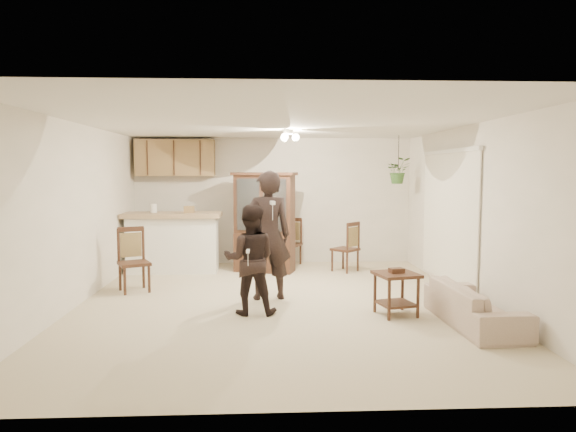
{
  "coord_description": "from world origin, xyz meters",
  "views": [
    {
      "loc": [
        -0.2,
        -7.02,
        1.84
      ],
      "look_at": [
        0.16,
        0.4,
        1.19
      ],
      "focal_mm": 32.0,
      "sensor_mm": 36.0,
      "label": 1
    }
  ],
  "objects_px": {
    "sofa": "(474,295)",
    "child": "(250,262)",
    "chair_bar": "(134,274)",
    "adult": "(268,237)",
    "chair_hutch_right": "(345,257)",
    "chair_hutch_left": "(290,252)",
    "china_hutch": "(264,223)",
    "side_table": "(396,293)"
  },
  "relations": [
    {
      "from": "sofa",
      "to": "child",
      "type": "xyz_separation_m",
      "value": [
        -2.69,
        0.62,
        0.31
      ]
    },
    {
      "from": "sofa",
      "to": "chair_bar",
      "type": "distance_m",
      "value": 4.9
    },
    {
      "from": "sofa",
      "to": "adult",
      "type": "relative_size",
      "value": 1.04
    },
    {
      "from": "sofa",
      "to": "chair_bar",
      "type": "bearing_deg",
      "value": 64.57
    },
    {
      "from": "chair_hutch_right",
      "to": "sofa",
      "type": "bearing_deg",
      "value": 62.08
    },
    {
      "from": "adult",
      "to": "child",
      "type": "height_order",
      "value": "adult"
    },
    {
      "from": "child",
      "to": "chair_hutch_left",
      "type": "relative_size",
      "value": 1.46
    },
    {
      "from": "child",
      "to": "chair_bar",
      "type": "distance_m",
      "value": 2.27
    },
    {
      "from": "china_hutch",
      "to": "chair_hutch_right",
      "type": "xyz_separation_m",
      "value": [
        1.48,
        -0.06,
        -0.64
      ]
    },
    {
      "from": "adult",
      "to": "china_hutch",
      "type": "bearing_deg",
      "value": -97.47
    },
    {
      "from": "child",
      "to": "side_table",
      "type": "bearing_deg",
      "value": 178.09
    },
    {
      "from": "chair_hutch_left",
      "to": "adult",
      "type": "bearing_deg",
      "value": -75.03
    },
    {
      "from": "adult",
      "to": "sofa",
      "type": "bearing_deg",
      "value": 141.94
    },
    {
      "from": "sofa",
      "to": "adult",
      "type": "bearing_deg",
      "value": 58.4
    },
    {
      "from": "child",
      "to": "china_hutch",
      "type": "xyz_separation_m",
      "value": [
        0.19,
        2.82,
        0.22
      ]
    },
    {
      "from": "china_hutch",
      "to": "chair_hutch_left",
      "type": "height_order",
      "value": "china_hutch"
    },
    {
      "from": "sofa",
      "to": "adult",
      "type": "height_order",
      "value": "adult"
    },
    {
      "from": "adult",
      "to": "child",
      "type": "distance_m",
      "value": 0.84
    },
    {
      "from": "chair_bar",
      "to": "chair_hutch_right",
      "type": "distance_m",
      "value": 3.77
    },
    {
      "from": "adult",
      "to": "chair_hutch_right",
      "type": "bearing_deg",
      "value": -134.55
    },
    {
      "from": "adult",
      "to": "chair_hutch_left",
      "type": "distance_m",
      "value": 2.77
    },
    {
      "from": "child",
      "to": "chair_bar",
      "type": "xyz_separation_m",
      "value": [
        -1.81,
        1.32,
        -0.4
      ]
    },
    {
      "from": "chair_bar",
      "to": "sofa",
      "type": "bearing_deg",
      "value": -49.3
    },
    {
      "from": "child",
      "to": "chair_hutch_right",
      "type": "xyz_separation_m",
      "value": [
        1.68,
        2.76,
        -0.42
      ]
    },
    {
      "from": "china_hutch",
      "to": "chair_bar",
      "type": "relative_size",
      "value": 1.86
    },
    {
      "from": "adult",
      "to": "chair_bar",
      "type": "height_order",
      "value": "adult"
    },
    {
      "from": "child",
      "to": "chair_hutch_left",
      "type": "height_order",
      "value": "child"
    },
    {
      "from": "china_hutch",
      "to": "adult",
      "type": "bearing_deg",
      "value": -71.78
    },
    {
      "from": "side_table",
      "to": "adult",
      "type": "bearing_deg",
      "value": 150.44
    },
    {
      "from": "sofa",
      "to": "chair_hutch_left",
      "type": "bearing_deg",
      "value": 24.27
    },
    {
      "from": "adult",
      "to": "chair_hutch_left",
      "type": "relative_size",
      "value": 1.95
    },
    {
      "from": "adult",
      "to": "china_hutch",
      "type": "distance_m",
      "value": 2.05
    },
    {
      "from": "adult",
      "to": "side_table",
      "type": "height_order",
      "value": "adult"
    },
    {
      "from": "side_table",
      "to": "chair_hutch_left",
      "type": "bearing_deg",
      "value": 108.27
    },
    {
      "from": "sofa",
      "to": "side_table",
      "type": "height_order",
      "value": "sofa"
    },
    {
      "from": "china_hutch",
      "to": "side_table",
      "type": "height_order",
      "value": "china_hutch"
    },
    {
      "from": "china_hutch",
      "to": "chair_hutch_right",
      "type": "height_order",
      "value": "china_hutch"
    },
    {
      "from": "adult",
      "to": "chair_bar",
      "type": "relative_size",
      "value": 1.83
    },
    {
      "from": "adult",
      "to": "chair_hutch_right",
      "type": "height_order",
      "value": "adult"
    },
    {
      "from": "china_hutch",
      "to": "chair_hutch_left",
      "type": "relative_size",
      "value": 1.98
    },
    {
      "from": "child",
      "to": "chair_hutch_right",
      "type": "relative_size",
      "value": 1.47
    },
    {
      "from": "child",
      "to": "china_hutch",
      "type": "height_order",
      "value": "china_hutch"
    }
  ]
}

